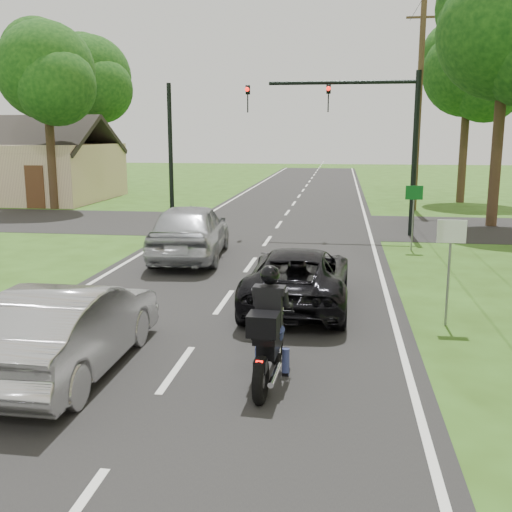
{
  "coord_description": "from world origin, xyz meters",
  "views": [
    {
      "loc": [
        2.56,
        -8.86,
        3.73
      ],
      "look_at": [
        0.87,
        3.0,
        1.3
      ],
      "focal_mm": 42.0,
      "sensor_mm": 36.0,
      "label": 1
    }
  ],
  "objects_px": {
    "silver_sedan": "(71,327)",
    "sign_white": "(451,247)",
    "silver_suv": "(190,231)",
    "dark_suv": "(298,276)",
    "traffic_signal": "(364,123)",
    "sign_green": "(414,202)",
    "motorcycle_rider": "(269,338)",
    "utility_pole_far": "(419,106)"
  },
  "relations": [
    {
      "from": "sign_green",
      "to": "dark_suv",
      "type": "bearing_deg",
      "value": -114.76
    },
    {
      "from": "motorcycle_rider",
      "to": "dark_suv",
      "type": "height_order",
      "value": "motorcycle_rider"
    },
    {
      "from": "sign_green",
      "to": "motorcycle_rider",
      "type": "bearing_deg",
      "value": -106.52
    },
    {
      "from": "silver_suv",
      "to": "sign_white",
      "type": "height_order",
      "value": "sign_white"
    },
    {
      "from": "motorcycle_rider",
      "to": "silver_sedan",
      "type": "distance_m",
      "value": 3.18
    },
    {
      "from": "traffic_signal",
      "to": "utility_pole_far",
      "type": "relative_size",
      "value": 0.64
    },
    {
      "from": "sign_white",
      "to": "silver_suv",
      "type": "bearing_deg",
      "value": 139.67
    },
    {
      "from": "sign_white",
      "to": "motorcycle_rider",
      "type": "bearing_deg",
      "value": -133.56
    },
    {
      "from": "dark_suv",
      "to": "silver_suv",
      "type": "relative_size",
      "value": 0.92
    },
    {
      "from": "silver_suv",
      "to": "traffic_signal",
      "type": "relative_size",
      "value": 0.79
    },
    {
      "from": "motorcycle_rider",
      "to": "sign_white",
      "type": "xyz_separation_m",
      "value": [
        3.16,
        3.32,
        0.87
      ]
    },
    {
      "from": "silver_sedan",
      "to": "sign_white",
      "type": "height_order",
      "value": "sign_white"
    },
    {
      "from": "dark_suv",
      "to": "silver_sedan",
      "type": "xyz_separation_m",
      "value": [
        -3.31,
        -4.29,
        0.07
      ]
    },
    {
      "from": "motorcycle_rider",
      "to": "silver_suv",
      "type": "bearing_deg",
      "value": 113.96
    },
    {
      "from": "dark_suv",
      "to": "silver_sedan",
      "type": "bearing_deg",
      "value": 52.83
    },
    {
      "from": "silver_sedan",
      "to": "silver_suv",
      "type": "bearing_deg",
      "value": -87.96
    },
    {
      "from": "silver_suv",
      "to": "traffic_signal",
      "type": "bearing_deg",
      "value": -139.7
    },
    {
      "from": "silver_sedan",
      "to": "motorcycle_rider",
      "type": "bearing_deg",
      "value": 179.13
    },
    {
      "from": "silver_sedan",
      "to": "traffic_signal",
      "type": "xyz_separation_m",
      "value": [
        4.97,
        14.29,
        3.4
      ]
    },
    {
      "from": "utility_pole_far",
      "to": "motorcycle_rider",
      "type": "bearing_deg",
      "value": -101.78
    },
    {
      "from": "dark_suv",
      "to": "sign_green",
      "type": "bearing_deg",
      "value": -114.25
    },
    {
      "from": "utility_pole_far",
      "to": "sign_white",
      "type": "distance_m",
      "value": 19.39
    },
    {
      "from": "dark_suv",
      "to": "sign_white",
      "type": "bearing_deg",
      "value": 161.86
    },
    {
      "from": "silver_sedan",
      "to": "dark_suv",
      "type": "bearing_deg",
      "value": -127.67
    },
    {
      "from": "traffic_signal",
      "to": "sign_green",
      "type": "relative_size",
      "value": 3.0
    },
    {
      "from": "silver_sedan",
      "to": "silver_suv",
      "type": "relative_size",
      "value": 0.86
    },
    {
      "from": "silver_sedan",
      "to": "sign_white",
      "type": "distance_m",
      "value": 7.18
    },
    {
      "from": "motorcycle_rider",
      "to": "silver_sedan",
      "type": "height_order",
      "value": "motorcycle_rider"
    },
    {
      "from": "motorcycle_rider",
      "to": "traffic_signal",
      "type": "bearing_deg",
      "value": 85.54
    },
    {
      "from": "silver_suv",
      "to": "sign_green",
      "type": "height_order",
      "value": "sign_green"
    },
    {
      "from": "silver_suv",
      "to": "sign_green",
      "type": "xyz_separation_m",
      "value": [
        6.85,
        2.36,
        0.72
      ]
    },
    {
      "from": "motorcycle_rider",
      "to": "utility_pole_far",
      "type": "bearing_deg",
      "value": 80.9
    },
    {
      "from": "traffic_signal",
      "to": "sign_green",
      "type": "xyz_separation_m",
      "value": [
        1.56,
        -3.02,
        -2.54
      ]
    },
    {
      "from": "dark_suv",
      "to": "sign_white",
      "type": "distance_m",
      "value": 3.32
    },
    {
      "from": "dark_suv",
      "to": "sign_white",
      "type": "relative_size",
      "value": 2.2
    },
    {
      "from": "utility_pole_far",
      "to": "sign_white",
      "type": "xyz_separation_m",
      "value": [
        -1.5,
        -19.02,
        -3.49
      ]
    },
    {
      "from": "silver_sedan",
      "to": "utility_pole_far",
      "type": "distance_m",
      "value": 24.02
    },
    {
      "from": "silver_suv",
      "to": "dark_suv",
      "type": "bearing_deg",
      "value": 122.96
    },
    {
      "from": "motorcycle_rider",
      "to": "sign_green",
      "type": "bearing_deg",
      "value": 76.15
    },
    {
      "from": "motorcycle_rider",
      "to": "sign_white",
      "type": "distance_m",
      "value": 4.66
    },
    {
      "from": "sign_white",
      "to": "sign_green",
      "type": "height_order",
      "value": "same"
    },
    {
      "from": "dark_suv",
      "to": "utility_pole_far",
      "type": "bearing_deg",
      "value": -103.58
    }
  ]
}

